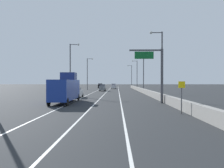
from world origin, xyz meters
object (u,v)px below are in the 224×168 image
Objects in this scene: lamp_post_right_second at (161,61)px; box_truck at (66,89)px; car_gray_3 at (102,88)px; lamp_post_left_far at (88,72)px; lamp_post_right_fourth at (136,73)px; lamp_post_right_fifth at (131,75)px; car_white_2 at (76,92)px; car_silver_1 at (113,86)px; lamp_post_right_third at (143,69)px; car_black_0 at (100,86)px; overhead_sign_gantry at (157,69)px; speed_advisory_sign at (182,95)px; lamp_post_left_mid at (71,66)px.

lamp_post_right_second is 15.78m from box_truck.
box_truck reaches higher than car_gray_3.
lamp_post_right_second is 1.00× the size of lamp_post_left_far.
lamp_post_right_fifth is (-0.49, 24.18, 0.00)m from lamp_post_right_fourth.
lamp_post_right_fourth is at bearing 71.02° from car_white_2.
lamp_post_right_third is at bearing -73.17° from car_silver_1.
lamp_post_right_fifth reaches higher than car_black_0.
car_silver_1 is (-6.93, 57.74, -3.68)m from overhead_sign_gantry.
car_black_0 is 27.01m from car_gray_3.
speed_advisory_sign is (0.44, -9.99, -2.96)m from overhead_sign_gantry.
lamp_post_right_fourth is 19.69m from lamp_post_left_far.
lamp_post_left_mid and lamp_post_left_far have the same top height.
car_white_2 is 27.87m from car_gray_3.
overhead_sign_gantry is 47.86m from lamp_post_left_far.
lamp_post_right_second is 20.09m from lamp_post_left_mid.
car_gray_3 is at bearing 145.50° from lamp_post_right_third.
car_gray_3 is at bearing 104.99° from overhead_sign_gantry.
box_truck is at bearing 179.01° from overhead_sign_gantry.
lamp_post_right_fourth is 1.00× the size of lamp_post_left_mid.
speed_advisory_sign is at bearing -77.55° from car_gray_3.
speed_advisory_sign is at bearing -73.72° from lamp_post_left_far.
lamp_post_right_fifth reaches higher than car_silver_1.
lamp_post_left_far is (-16.11, 55.18, 4.57)m from speed_advisory_sign.
car_silver_1 reaches higher than car_white_2.
lamp_post_left_far is at bearing 94.30° from car_white_2.
car_silver_1 is (8.37, 41.56, -5.29)m from lamp_post_left_mid.
car_gray_3 is (-12.13, -16.17, -5.28)m from lamp_post_right_fourth.
car_white_2 is (-14.62, -19.71, -5.36)m from lamp_post_right_third.
overhead_sign_gantry is 65.76m from car_black_0.
car_black_0 is at bearing 81.51° from lamp_post_left_far.
lamp_post_right_fourth is at bearing 65.15° from lamp_post_left_mid.
lamp_post_left_far is at bearing -98.49° from car_black_0.
lamp_post_left_far is at bearing 106.28° from speed_advisory_sign.
car_white_2 is at bearing -90.22° from car_black_0.
speed_advisory_sign is 39.79m from lamp_post_right_third.
lamp_post_left_mid is 8.63m from car_white_2.
lamp_post_right_fifth reaches higher than car_white_2.
lamp_post_right_third is 2.75× the size of car_black_0.
lamp_post_right_second is 43.44m from lamp_post_left_far.
car_white_2 is (-0.21, -54.59, -0.07)m from car_black_0.
lamp_post_left_mid is at bearing 133.41° from overhead_sign_gantry.
lamp_post_left_mid reaches higher than car_black_0.
car_silver_1 is 57.81m from box_truck.
car_gray_3 is (2.75, -26.87, 0.01)m from car_black_0.
overhead_sign_gantry is at bearing -78.76° from car_black_0.
lamp_post_right_third is at bearing -42.21° from lamp_post_left_far.
car_silver_1 reaches higher than car_black_0.
speed_advisory_sign is 0.62× the size of car_white_2.
overhead_sign_gantry is 58.27m from car_silver_1.
car_silver_1 is at bearing 55.13° from lamp_post_left_far.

